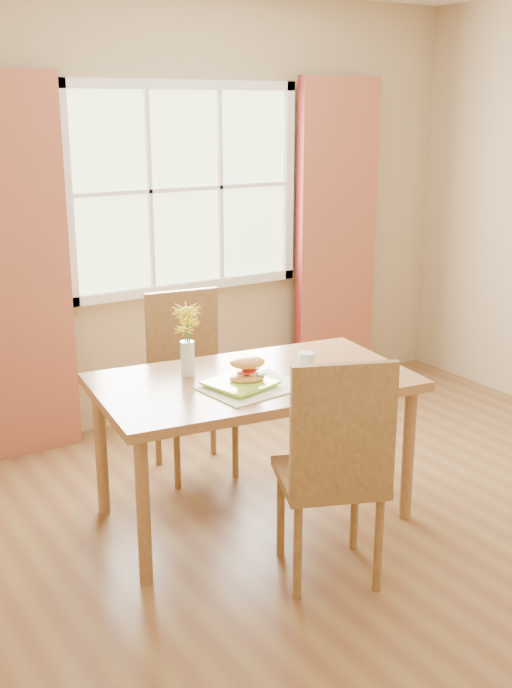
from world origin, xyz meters
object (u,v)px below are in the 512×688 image
Objects in this scene: dining_table at (254,392)px; chair_far at (189,374)px; water_glass at (306,365)px; chair_near at (335,464)px; flower_vase at (187,332)px; croissant_sandwich at (247,370)px.

chair_far is at bearing 95.93° from dining_table.
dining_table is 0.29m from water_glass.
flower_vase is at bearing 125.76° from chair_near.
croissant_sandwich is (-0.06, 0.61, 0.25)m from chair_near.
water_glass is at bearing -34.28° from flower_vase.
flower_vase is at bearing 145.72° from water_glass.
chair_far is at bearing 104.32° from water_glass.
chair_far is 0.85m from croissant_sandwich.
chair_far is 8.31× the size of water_glass.
chair_far is at bearing 105.68° from croissant_sandwich.
water_glass is at bearing -22.01° from dining_table.
water_glass is at bearing -67.80° from chair_far.
chair_near is 1.01m from flower_vase.
chair_far is 2.85× the size of flower_vase.
water_glass is (0.21, -0.83, 0.24)m from chair_far.
water_glass is (0.31, -0.03, -0.02)m from croissant_sandwich.
croissant_sandwich is at bearing 173.81° from water_glass.
water_glass reaches higher than dining_table.
chair_near is 5.19× the size of croissant_sandwich.
dining_table is 4.52× the size of flower_vase.
dining_table is at bearing -38.53° from flower_vase.
chair_near is 2.93× the size of flower_vase.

